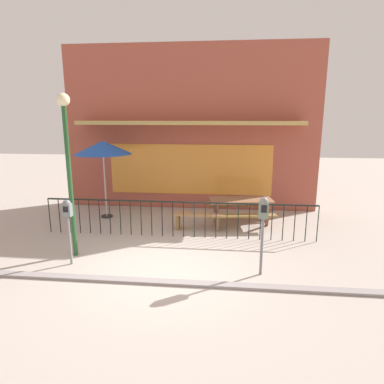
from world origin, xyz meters
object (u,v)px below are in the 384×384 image
Objects in this scene: picnic_table_left at (241,205)px; patio_bench at (198,218)px; patio_umbrella at (103,148)px; street_lamp at (67,152)px; parking_meter_far at (263,216)px; parking_meter_near at (68,215)px.

patio_bench is (-1.21, -0.58, -0.26)m from picnic_table_left.
street_lamp is at bearing -83.60° from patio_umbrella.
patio_bench is (2.98, -0.90, -1.83)m from patio_umbrella.
patio_bench is 0.39× the size of street_lamp.
parking_meter_near is at bearing 179.04° from parking_meter_far.
patio_umbrella reaches higher than picnic_table_left.
patio_umbrella is 1.67× the size of parking_meter_near.
parking_meter_near is (0.45, -3.43, -1.07)m from patio_umbrella.
parking_meter_far reaches higher than patio_bench.
parking_meter_near reaches higher than patio_bench.
parking_meter_near is at bearing -82.45° from patio_umbrella.
patio_umbrella is 3.62m from parking_meter_near.
parking_meter_near is at bearing -75.42° from street_lamp.
parking_meter_near reaches higher than picnic_table_left.
patio_bench is at bearing 37.78° from street_lamp.
picnic_table_left is 0.82× the size of patio_umbrella.
picnic_table_left is 3.25m from parking_meter_far.
parking_meter_near is at bearing -135.02° from patio_bench.
parking_meter_near is 1.36m from street_lamp.
street_lamp is (0.33, -2.96, 0.20)m from patio_umbrella.
patio_bench is at bearing -154.55° from picnic_table_left.
picnic_table_left is at bearing -4.45° from patio_umbrella.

